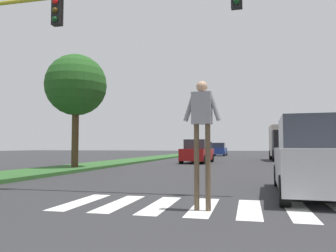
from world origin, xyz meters
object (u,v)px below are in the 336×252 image
Objects in this scene: sedan_far_horizon at (219,150)px; traffic_light_gantry at (56,36)px; truck_box_delivery at (285,142)px; sedan_distant at (205,151)px; pedestrian_performer at (202,124)px; tree_mid at (76,86)px; suv_crossing at (316,158)px; sedan_midblock at (197,152)px.

traffic_light_gantry is at bearing -92.44° from sedan_far_horizon.
sedan_distant is at bearing 160.76° from truck_box_delivery.
traffic_light_gantry is 24.18m from truck_box_delivery.
pedestrian_performer is 24.81m from truck_box_delivery.
sedan_distant is 11.15m from sedan_far_horizon.
pedestrian_performer is (8.03, -9.58, -2.81)m from tree_mid.
sedan_distant is at bearing 97.19° from pedestrian_performer.
suv_crossing is (6.97, 0.67, -3.45)m from traffic_light_gantry.
suv_crossing is 21.89m from truck_box_delivery.
pedestrian_performer reaches higher than sedan_distant.
sedan_far_horizon is (0.51, 11.14, 0.02)m from sedan_distant.
traffic_light_gantry reaches higher than pedestrian_performer.
pedestrian_performer reaches higher than sedan_far_horizon.
traffic_light_gantry is at bearing -64.76° from tree_mid.
sedan_far_horizon is at bearing 98.69° from suv_crossing.
sedan_midblock is 1.04× the size of sedan_distant.
pedestrian_performer is at bearing -99.19° from truck_box_delivery.
sedan_midblock reaches higher than sedan_distant.
pedestrian_performer is at bearing -82.81° from sedan_distant.
tree_mid is 1.40× the size of sedan_far_horizon.
tree_mid reaches higher than sedan_far_horizon.
truck_box_delivery is at bearing 69.50° from traffic_light_gantry.
traffic_light_gantry reaches higher than suv_crossing.
sedan_midblock is (1.60, 16.49, -3.57)m from traffic_light_gantry.
tree_mid is 13.11m from suv_crossing.
traffic_light_gantry is 1.99× the size of suv_crossing.
traffic_light_gantry is 7.81m from suv_crossing.
traffic_light_gantry is 2.00× the size of sedan_midblock.
sedan_midblock is 9.13m from truck_box_delivery.
sedan_midblock is 1.09× the size of sedan_far_horizon.
suv_crossing is 1.09× the size of sedan_far_horizon.
truck_box_delivery is (1.44, 21.83, 0.70)m from suv_crossing.
sedan_midblock is at bearing 84.46° from traffic_light_gantry.
suv_crossing reaches higher than sedan_midblock.
truck_box_delivery reaches higher than suv_crossing.
sedan_distant is at bearing 103.68° from suv_crossing.
sedan_midblock is at bearing -138.54° from truck_box_delivery.
tree_mid is at bearing -120.23° from sedan_midblock.
sedan_midblock reaches higher than sedan_far_horizon.
sedan_midblock is 0.75× the size of truck_box_delivery.
suv_crossing reaches higher than sedan_far_horizon.
truck_box_delivery is (8.41, 22.51, -2.74)m from traffic_light_gantry.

